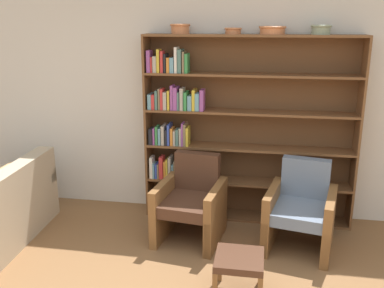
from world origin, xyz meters
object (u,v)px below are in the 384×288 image
bookshelf (228,131)px  bowl_stoneware (180,28)px  bowl_slate (233,30)px  armchair_leather (191,203)px  bowl_terracotta (272,30)px  footstool (239,263)px  armchair_cushioned (301,211)px  bowl_sage (321,29)px

bookshelf → bowl_stoneware: bowl_stoneware is taller
bowl_slate → bowl_stoneware: bearing=180.0°
armchair_leather → bowl_terracotta: bearing=-135.2°
bookshelf → bowl_terracotta: (0.43, -0.02, 1.10)m
footstool → armchair_cushioned: bearing=59.1°
bowl_slate → bowl_terracotta: size_ratio=0.65×
bowl_stoneware → bowl_terracotta: (0.97, 0.00, -0.01)m
bookshelf → bowl_terracotta: size_ratio=8.24×
armchair_cushioned → armchair_leather: bearing=11.5°
armchair_leather → armchair_cushioned: bearing=-172.3°
bowl_stoneware → footstool: size_ratio=0.55×
bookshelf → footstool: bearing=-81.0°
armchair_cushioned → bowl_sage: bearing=-90.2°
bookshelf → bowl_stoneware: 1.24m
bowl_stoneware → bowl_sage: bearing=-0.0°
bowl_slate → armchair_cushioned: bowl_slate is taller
bowl_slate → bowl_sage: bowl_sage is taller
bookshelf → bowl_sage: bowl_sage is taller
bowl_sage → footstool: 2.46m
bowl_terracotta → armchair_leather: bowl_terracotta is taller
bowl_sage → armchair_cushioned: bearing=-101.8°
bowl_stoneware → footstool: bearing=-62.5°
bookshelf → bowl_terracotta: bearing=-2.4°
armchair_cushioned → footstool: armchair_cushioned is taller
footstool → bowl_stoneware: bearing=117.5°
bowl_sage → footstool: bowl_sage is taller
bowl_slate → armchair_leather: 1.85m
bookshelf → armchair_leather: bearing=-118.7°
bowl_stoneware → bowl_slate: bowl_stoneware is taller
bowl_stoneware → bowl_slate: size_ratio=1.18×
bowl_stoneware → armchair_cushioned: bowl_stoneware is taller
bowl_terracotta → armchair_cushioned: (0.36, -0.57, -1.74)m
bowl_terracotta → armchair_cushioned: bowl_terracotta is taller
bookshelf → bowl_terracotta: 1.18m
bowl_slate → armchair_cushioned: (0.77, -0.57, -1.73)m
armchair_leather → footstool: bearing=128.9°
armchair_leather → bowl_stoneware: bearing=-61.6°
footstool → armchair_leather: bearing=121.2°
bowl_stoneware → armchair_cushioned: bearing=-23.1°
bowl_stoneware → footstool: (0.78, -1.49, -1.84)m
armchair_leather → bowl_slate: bearing=-113.8°
bowl_terracotta → armchair_cushioned: size_ratio=0.32×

